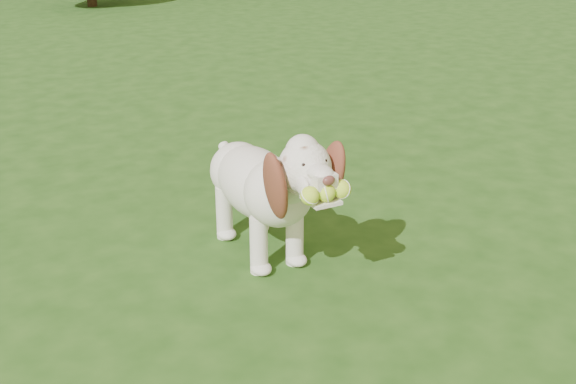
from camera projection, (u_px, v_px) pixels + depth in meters
ground at (287, 229)px, 3.79m from camera, size 80.00×80.00×0.00m
dog at (266, 183)px, 3.35m from camera, size 0.44×1.12×0.73m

